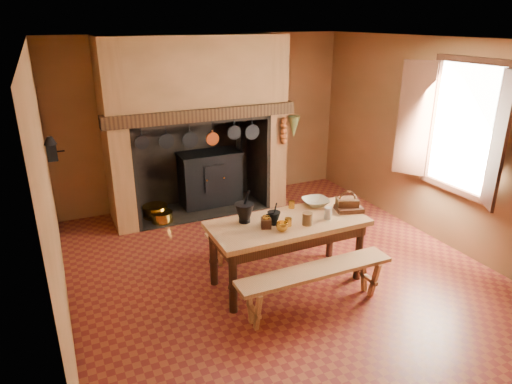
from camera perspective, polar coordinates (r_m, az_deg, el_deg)
floor at (r=5.95m, az=2.80°, el=-9.63°), size 5.50×5.50×0.00m
ceiling at (r=5.13m, az=3.37°, el=18.42°), size 5.50×5.50×0.00m
back_wall at (r=7.83m, az=-6.42°, el=8.84°), size 5.00×0.02×2.80m
wall_left at (r=4.81m, az=-24.38°, el=-0.72°), size 0.02×5.50×2.80m
wall_right at (r=6.87m, az=21.98°, el=5.73°), size 0.02×5.50×2.80m
wall_front at (r=3.40m, az=25.42°, el=-9.80°), size 5.00×0.02×2.80m
chimney_breast at (r=7.25m, az=-7.70°, el=11.14°), size 2.95×0.96×2.80m
iron_range at (r=7.79m, az=-5.73°, el=1.79°), size 1.12×0.55×1.60m
hearth_pans at (r=7.48m, az=-12.35°, el=-2.64°), size 0.51×0.62×0.20m
hanging_pans at (r=6.87m, az=-6.57°, el=6.78°), size 1.92×0.29×0.27m
onion_string at (r=7.37m, az=3.49°, el=7.61°), size 0.12×0.10×0.46m
herb_bunch at (r=7.44m, az=4.73°, el=8.11°), size 0.20×0.20×0.35m
window at (r=6.43m, az=23.93°, el=7.27°), size 0.39×1.75×1.76m
wall_coffee_mill at (r=6.26m, az=-24.25°, el=5.15°), size 0.23×0.16×0.31m
work_table at (r=5.40m, az=3.98°, el=-4.88°), size 1.85×0.82×0.80m
bench_front at (r=5.06m, az=7.40°, el=-10.75°), size 1.80×0.31×0.51m
bench_back at (r=6.13m, az=0.66°, el=-5.25°), size 1.50×0.26×0.42m
mortar_large at (r=5.26m, az=-1.44°, el=-2.50°), size 0.23×0.23×0.39m
mortar_small at (r=5.22m, az=2.24°, el=-3.20°), size 0.15×0.15×0.26m
coffee_grinder at (r=5.14m, az=1.28°, el=-3.80°), size 0.17×0.15×0.18m
brass_mug_a at (r=5.21m, az=4.04°, el=-3.76°), size 0.11×0.11×0.09m
brass_mug_b at (r=5.69m, az=4.47°, el=-1.58°), size 0.10×0.10×0.09m
mixing_bowl at (r=5.81m, az=7.44°, el=-1.25°), size 0.37×0.37×0.08m
stoneware_crock at (r=5.24m, az=6.44°, el=-3.36°), size 0.12×0.12×0.15m
glass_jar at (r=5.42m, az=8.98°, el=-2.65°), size 0.11×0.11×0.15m
wicker_basket at (r=5.73m, az=11.31°, el=-1.41°), size 0.31×0.27×0.25m
wooden_tray at (r=5.71m, az=11.54°, el=-2.06°), size 0.37×0.31×0.05m
brass_cup at (r=5.08m, az=3.27°, el=-4.35°), size 0.15×0.15×0.11m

